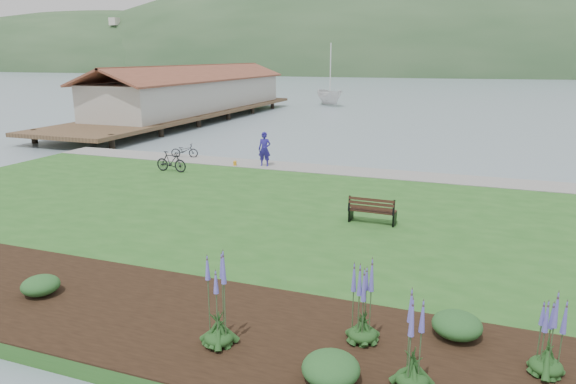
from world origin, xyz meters
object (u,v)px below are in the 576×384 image
at_px(person, 264,146).
at_px(bicycle_a, 185,151).
at_px(sailboat, 330,106).
at_px(park_bench, 372,210).

bearing_deg(person, bicycle_a, 165.05).
xyz_separation_m(bicycle_a, sailboat, (-2.05, 39.16, -0.82)).
distance_m(person, bicycle_a, 5.54).
distance_m(park_bench, person, 10.87).
bearing_deg(sailboat, bicycle_a, -128.38).
xyz_separation_m(park_bench, sailboat, (-15.00, 47.66, -0.91)).
bearing_deg(sailboat, park_bench, -113.90).
xyz_separation_m(person, sailboat, (-7.50, 39.82, -1.51)).
distance_m(bicycle_a, sailboat, 39.22).
bearing_deg(bicycle_a, park_bench, -140.65).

